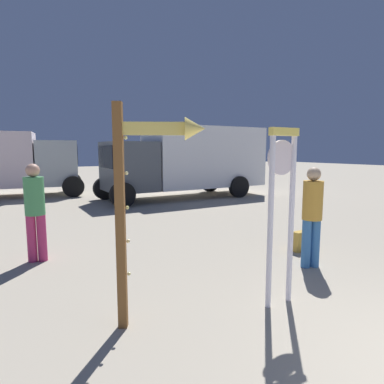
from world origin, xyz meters
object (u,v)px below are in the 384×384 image
at_px(person_distant, 35,208).
at_px(person_near_clock, 312,212).
at_px(arrow_sign, 147,180).
at_px(box_truck_near, 190,159).
at_px(backpack, 300,241).
at_px(standing_clock, 281,197).

bearing_deg(person_distant, person_near_clock, -36.17).
height_order(arrow_sign, box_truck_near, box_truck_near).
distance_m(backpack, box_truck_near, 8.07).
bearing_deg(arrow_sign, backpack, 14.51).
height_order(standing_clock, backpack, standing_clock).
relative_size(person_near_clock, box_truck_near, 0.24).
height_order(person_near_clock, box_truck_near, box_truck_near).
bearing_deg(backpack, person_near_clock, -129.69).
relative_size(arrow_sign, box_truck_near, 0.35).
distance_m(standing_clock, person_distant, 4.31).
height_order(standing_clock, arrow_sign, arrow_sign).
bearing_deg(box_truck_near, person_near_clock, -108.80).
xyz_separation_m(standing_clock, person_distant, (-2.42, 3.54, -0.43)).
relative_size(backpack, person_distant, 0.23).
bearing_deg(box_truck_near, person_distant, -141.13).
xyz_separation_m(standing_clock, backpack, (2.09, 1.37, -1.22)).
bearing_deg(backpack, standing_clock, -146.76).
xyz_separation_m(person_distant, box_truck_near, (6.76, 5.45, 0.62)).
distance_m(standing_clock, person_near_clock, 1.71).
bearing_deg(arrow_sign, person_distant, 103.29).
xyz_separation_m(backpack, person_distant, (-4.51, 2.17, 0.80)).
distance_m(person_near_clock, backpack, 1.19).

